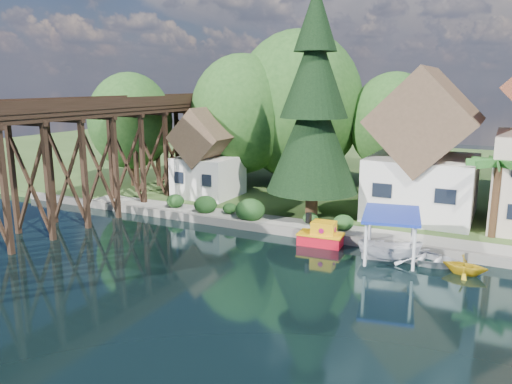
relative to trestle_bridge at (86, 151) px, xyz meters
The scene contains 15 objects.
ground 17.64m from the trestle_bridge, 17.91° to the right, with size 140.00×140.00×0.00m, color black.
bank 33.36m from the trestle_bridge, 60.97° to the left, with size 140.00×52.00×0.50m, color #2E491D.
seawall 20.82m from the trestle_bridge, ahead, with size 60.00×0.40×0.62m, color slate.
promenade 22.90m from the trestle_bridge, 10.63° to the left, with size 50.00×2.60×0.06m, color gray.
trestle_bridge is the anchor object (origin of this frame).
house_left 25.42m from the trestle_bridge, 25.21° to the left, with size 7.64×8.64×11.02m.
shed 10.69m from the trestle_bridge, 61.81° to the left, with size 5.09×5.40×7.85m.
bg_trees 23.48m from the trestle_bridge, 43.41° to the left, with size 49.90×13.30×10.57m.
shrubs 12.79m from the trestle_bridge, 19.72° to the left, with size 15.76×2.47×1.70m.
conifer 17.38m from the trestle_bridge, 22.16° to the left, with size 6.75×6.75×16.61m.
palm_tree 28.99m from the trestle_bridge, 14.18° to the left, with size 4.41×4.41×5.40m.
tugboat 18.90m from the trestle_bridge, ahead, with size 3.00×1.77×2.11m.
boat_white_a 25.34m from the trestle_bridge, ahead, with size 2.91×4.08×0.84m, color silver.
boat_canopy 23.21m from the trestle_bridge, ahead, with size 3.94×5.09×2.95m.
boat_yellow 27.43m from the trestle_bridge, ahead, with size 2.02×2.34×1.23m, color gold.
Camera 1 is at (12.38, -22.57, 10.33)m, focal length 35.00 mm.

